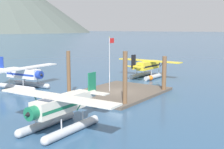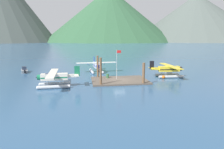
{
  "view_description": "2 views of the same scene",
  "coord_description": "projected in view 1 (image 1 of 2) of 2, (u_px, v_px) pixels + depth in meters",
  "views": [
    {
      "loc": [
        -28.26,
        -18.76,
        7.56
      ],
      "look_at": [
        1.14,
        1.68,
        1.99
      ],
      "focal_mm": 47.86,
      "sensor_mm": 36.0,
      "label": 1
    },
    {
      "loc": [
        -7.5,
        -39.69,
        8.9
      ],
      "look_at": [
        -1.38,
        1.46,
        1.18
      ],
      "focal_mm": 31.28,
      "sensor_mm": 36.0,
      "label": 2
    }
  ],
  "objects": [
    {
      "name": "piling_near_right",
      "position": [
        164.0,
        74.0,
        35.4
      ],
      "size": [
        0.52,
        0.52,
        4.29
      ],
      "primitive_type": "cylinder",
      "color": "brown",
      "rests_on": "ground"
    },
    {
      "name": "flagpole",
      "position": [
        110.0,
        58.0,
        34.29
      ],
      "size": [
        0.95,
        0.1,
        6.29
      ],
      "color": "silver",
      "rests_on": "dock_platform"
    },
    {
      "name": "seaplane_cream_port_aft",
      "position": [
        59.0,
        110.0,
        22.15
      ],
      "size": [
        7.98,
        10.45,
        3.84
      ],
      "color": "#B7BABF",
      "rests_on": "ground"
    },
    {
      "name": "piling_far_left",
      "position": [
        69.0,
        74.0,
        32.88
      ],
      "size": [
        0.42,
        0.42,
        5.11
      ],
      "primitive_type": "cylinder",
      "color": "brown",
      "rests_on": "ground"
    },
    {
      "name": "fuel_drum",
      "position": [
        90.0,
        89.0,
        34.04
      ],
      "size": [
        0.62,
        0.62,
        0.88
      ],
      "color": "#33663D",
      "rests_on": "dock_platform"
    },
    {
      "name": "seaplane_yellow_stbd_fwd",
      "position": [
        148.0,
        67.0,
        45.83
      ],
      "size": [
        7.98,
        10.44,
        3.84
      ],
      "color": "#B7BABF",
      "rests_on": "ground"
    },
    {
      "name": "mooring_buoy",
      "position": [
        151.0,
        78.0,
        43.62
      ],
      "size": [
        0.71,
        0.71,
        0.71
      ],
      "primitive_type": "sphere",
      "color": "orange",
      "rests_on": "ground"
    },
    {
      "name": "ground_plane",
      "position": [
        118.0,
        94.0,
        34.67
      ],
      "size": [
        1200.0,
        1200.0,
        0.0
      ],
      "primitive_type": "plane",
      "color": "#2D5175"
    },
    {
      "name": "dock_platform",
      "position": [
        118.0,
        93.0,
        34.65
      ],
      "size": [
        11.63,
        8.41,
        0.3
      ],
      "primitive_type": "cube",
      "color": "brown",
      "rests_on": "ground"
    },
    {
      "name": "seaplane_white_bow_left",
      "position": [
        24.0,
        76.0,
        37.7
      ],
      "size": [
        10.48,
        7.97,
        3.84
      ],
      "color": "#B7BABF",
      "rests_on": "ground"
    },
    {
      "name": "piling_near_left",
      "position": [
        125.0,
        79.0,
        28.73
      ],
      "size": [
        0.45,
        0.45,
        5.39
      ],
      "primitive_type": "cylinder",
      "color": "brown",
      "rests_on": "ground"
    }
  ]
}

